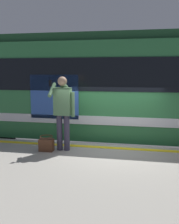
{
  "coord_description": "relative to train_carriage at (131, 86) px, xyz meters",
  "views": [
    {
      "loc": [
        -0.58,
        6.32,
        2.91
      ],
      "look_at": [
        0.58,
        0.3,
        1.91
      ],
      "focal_mm": 39.83,
      "sensor_mm": 36.0,
      "label": 1
    }
  ],
  "objects": [
    {
      "name": "handbag",
      "position": [
        1.9,
        2.68,
        -1.27
      ],
      "size": [
        0.34,
        0.31,
        0.37
      ],
      "color": "#59331E",
      "rests_on": "platform"
    },
    {
      "name": "ground_plane",
      "position": [
        0.36,
        1.85,
        -2.45
      ],
      "size": [
        25.31,
        25.31,
        0.0
      ],
      "primitive_type": "plane",
      "color": "#3D3D3F"
    },
    {
      "name": "track_rail_far",
      "position": [
        0.36,
        -0.72,
        -2.37
      ],
      "size": [
        21.94,
        0.08,
        0.16
      ],
      "primitive_type": "cube",
      "color": "slate",
      "rests_on": "ground"
    },
    {
      "name": "passenger",
      "position": [
        1.52,
        2.52,
        -0.38
      ],
      "size": [
        0.57,
        0.55,
        1.79
      ],
      "color": "#383347",
      "rests_on": "platform"
    },
    {
      "name": "platform",
      "position": [
        0.36,
        4.4,
        -1.94
      ],
      "size": [
        16.88,
        5.11,
        1.01
      ],
      "primitive_type": "cube",
      "color": "#9E998E",
      "rests_on": "ground"
    },
    {
      "name": "safety_line",
      "position": [
        0.36,
        2.15,
        -1.43
      ],
      "size": [
        16.54,
        0.16,
        0.01
      ],
      "primitive_type": "cube",
      "color": "yellow",
      "rests_on": "platform"
    },
    {
      "name": "train_carriage",
      "position": [
        0.0,
        0.0,
        0.0
      ],
      "size": [
        11.84,
        3.07,
        3.82
      ],
      "color": "#2D723F",
      "rests_on": "ground"
    },
    {
      "name": "track_rail_near",
      "position": [
        0.36,
        0.71,
        -2.37
      ],
      "size": [
        21.94,
        0.08,
        0.16
      ],
      "primitive_type": "cube",
      "color": "slate",
      "rests_on": "ground"
    }
  ]
}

